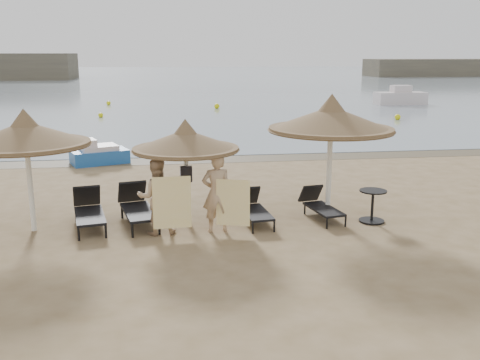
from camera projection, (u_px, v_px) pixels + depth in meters
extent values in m
plane|color=#8C7554|center=(210.00, 241.00, 11.96)|extent=(160.00, 160.00, 0.00)
cube|color=slate|center=(169.00, 78.00, 89.00)|extent=(200.00, 140.00, 0.03)
cube|color=brown|center=(190.00, 160.00, 21.01)|extent=(200.00, 1.60, 0.01)
cube|color=brown|center=(477.00, 67.00, 96.11)|extent=(40.00, 8.00, 3.00)
cube|color=beige|center=(400.00, 98.00, 43.17)|extent=(4.00, 1.60, 1.00)
cube|color=beige|center=(401.00, 89.00, 43.00)|extent=(1.50, 1.00, 0.60)
cylinder|color=white|center=(30.00, 187.00, 12.42)|extent=(0.12, 0.12, 2.11)
cone|color=brown|center=(25.00, 133.00, 12.13)|extent=(2.91, 2.91, 0.55)
cone|color=brown|center=(24.00, 118.00, 12.05)|extent=(0.70, 0.70, 0.45)
cylinder|color=brown|center=(26.00, 144.00, 12.19)|extent=(2.85, 2.85, 0.10)
cylinder|color=white|center=(187.00, 186.00, 13.05)|extent=(0.11, 0.11, 1.89)
cone|color=brown|center=(186.00, 139.00, 12.79)|extent=(2.60, 2.60, 0.49)
cone|color=brown|center=(185.00, 127.00, 12.72)|extent=(0.63, 0.63, 0.40)
cylinder|color=brown|center=(186.00, 149.00, 12.84)|extent=(2.55, 2.55, 0.09)
cylinder|color=white|center=(329.00, 173.00, 13.56)|extent=(0.13, 0.13, 2.29)
cone|color=brown|center=(331.00, 118.00, 13.24)|extent=(3.16, 3.16, 0.60)
cone|color=brown|center=(332.00, 104.00, 13.16)|extent=(0.76, 0.76, 0.49)
cylinder|color=brown|center=(331.00, 129.00, 13.31)|extent=(3.09, 3.09, 0.11)
cylinder|color=black|center=(79.00, 235.00, 11.93)|extent=(0.05, 0.05, 0.30)
cylinder|color=black|center=(106.00, 232.00, 12.12)|extent=(0.05, 0.05, 0.30)
cylinder|color=black|center=(76.00, 216.00, 13.30)|extent=(0.05, 0.05, 0.30)
cylinder|color=black|center=(101.00, 214.00, 13.48)|extent=(0.05, 0.05, 0.30)
cube|color=black|center=(90.00, 216.00, 12.72)|extent=(0.94, 1.68, 0.06)
cube|color=black|center=(87.00, 196.00, 13.51)|extent=(0.73, 0.56, 0.60)
cylinder|color=black|center=(132.00, 231.00, 12.15)|extent=(0.06, 0.06, 0.31)
cylinder|color=black|center=(159.00, 228.00, 12.36)|extent=(0.06, 0.06, 0.31)
cylinder|color=black|center=(122.00, 212.00, 13.57)|extent=(0.06, 0.06, 0.31)
cylinder|color=black|center=(146.00, 210.00, 13.78)|extent=(0.06, 0.06, 0.31)
cube|color=black|center=(139.00, 212.00, 12.97)|extent=(1.04, 1.78, 0.07)
cube|color=black|center=(132.00, 192.00, 13.80)|extent=(0.78, 0.61, 0.63)
cylinder|color=black|center=(253.00, 228.00, 12.41)|extent=(0.05, 0.05, 0.26)
cylinder|color=black|center=(274.00, 227.00, 12.53)|extent=(0.05, 0.05, 0.26)
cylinder|color=black|center=(240.00, 212.00, 13.65)|extent=(0.05, 0.05, 0.26)
cylinder|color=black|center=(260.00, 211.00, 13.77)|extent=(0.05, 0.05, 0.26)
cube|color=black|center=(256.00, 213.00, 13.10)|extent=(0.71, 1.45, 0.06)
cube|color=black|center=(248.00, 195.00, 13.82)|extent=(0.61, 0.45, 0.53)
cylinder|color=black|center=(327.00, 224.00, 12.76)|extent=(0.04, 0.04, 0.25)
cylinder|color=black|center=(346.00, 222.00, 12.91)|extent=(0.04, 0.04, 0.25)
cylinder|color=black|center=(305.00, 210.00, 13.92)|extent=(0.04, 0.04, 0.25)
cylinder|color=black|center=(322.00, 208.00, 14.07)|extent=(0.04, 0.04, 0.25)
cube|color=black|center=(324.00, 209.00, 13.42)|extent=(0.78, 1.42, 0.05)
cube|color=black|center=(310.00, 193.00, 14.10)|extent=(0.61, 0.47, 0.51)
cylinder|color=black|center=(371.00, 221.00, 13.32)|extent=(0.63, 0.63, 0.04)
cylinder|color=black|center=(372.00, 206.00, 13.23)|extent=(0.07, 0.07, 0.76)
cylinder|color=black|center=(373.00, 191.00, 13.14)|extent=(0.67, 0.67, 0.03)
imported|color=tan|center=(156.00, 191.00, 12.21)|extent=(1.02, 0.72, 2.07)
imported|color=tan|center=(217.00, 187.00, 12.35)|extent=(1.03, 0.70, 2.18)
cube|color=yellow|center=(172.00, 203.00, 11.97)|extent=(0.86, 0.06, 1.20)
cube|color=yellow|center=(233.00, 203.00, 12.24)|extent=(0.75, 0.25, 1.10)
cube|color=white|center=(186.00, 173.00, 13.16)|extent=(0.29, 0.11, 0.37)
cube|color=black|center=(187.00, 174.00, 12.82)|extent=(0.28, 0.14, 0.37)
cube|color=#1D57A5|center=(100.00, 157.00, 20.32)|extent=(2.34, 1.83, 0.51)
cube|color=beige|center=(99.00, 148.00, 20.24)|extent=(1.57, 1.41, 0.23)
cube|color=beige|center=(89.00, 143.00, 20.02)|extent=(0.72, 0.95, 0.33)
sphere|color=yellow|center=(101.00, 115.00, 34.56)|extent=(0.32, 0.32, 0.32)
sphere|color=yellow|center=(217.00, 106.00, 40.02)|extent=(0.39, 0.39, 0.39)
sphere|color=yellow|center=(398.00, 117.00, 33.32)|extent=(0.37, 0.37, 0.37)
sphere|color=yellow|center=(109.00, 103.00, 42.71)|extent=(0.35, 0.35, 0.35)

